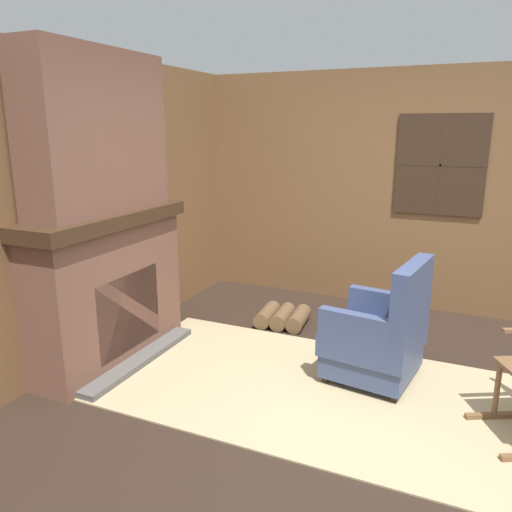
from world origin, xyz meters
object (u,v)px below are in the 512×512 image
object	(u,v)px
armchair	(379,337)
storage_case	(129,198)
oil_lamp_vase	(59,207)
decorative_plate_on_mantel	(88,198)
firewood_stack	(283,317)

from	to	relation	value
armchair	storage_case	bearing A→B (deg)	12.12
armchair	oil_lamp_vase	world-z (taller)	oil_lamp_vase
storage_case	decorative_plate_on_mantel	bearing A→B (deg)	-92.49
armchair	oil_lamp_vase	xyz separation A→B (m)	(-2.17, -0.94, 1.00)
decorative_plate_on_mantel	armchair	bearing A→B (deg)	15.70
oil_lamp_vase	decorative_plate_on_mantel	bearing A→B (deg)	93.56
armchair	storage_case	distance (m)	2.37
firewood_stack	oil_lamp_vase	distance (m)	2.37
storage_case	armchair	bearing A→B (deg)	4.00
oil_lamp_vase	decorative_plate_on_mantel	xyz separation A→B (m)	(-0.02, 0.32, 0.02)
armchair	storage_case	world-z (taller)	storage_case
firewood_stack	armchair	bearing A→B (deg)	-34.68
firewood_stack	storage_case	world-z (taller)	storage_case
storage_case	oil_lamp_vase	bearing A→B (deg)	-90.01
firewood_stack	decorative_plate_on_mantel	world-z (taller)	decorative_plate_on_mantel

